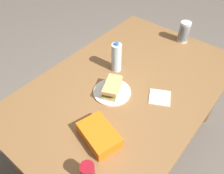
{
  "coord_description": "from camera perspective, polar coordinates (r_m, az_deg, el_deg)",
  "views": [
    {
      "loc": [
        0.92,
        0.62,
        1.82
      ],
      "look_at": [
        0.12,
        -0.03,
        0.79
      ],
      "focal_mm": 37.49,
      "sensor_mm": 36.0,
      "label": 1
    }
  ],
  "objects": [
    {
      "name": "dining_table",
      "position": [
        1.61,
        3.42,
        -1.6
      ],
      "size": [
        1.59,
        1.03,
        0.74
      ],
      "color": "olive",
      "rests_on": "ground_plane"
    },
    {
      "name": "ground_plane",
      "position": [
        2.13,
        2.65,
        -13.9
      ],
      "size": [
        8.0,
        8.0,
        0.0
      ],
      "primitive_type": "plane",
      "color": "#70665B"
    },
    {
      "name": "water_bottle_tall",
      "position": [
        1.6,
        1.1,
        7.24
      ],
      "size": [
        0.07,
        0.07,
        0.22
      ],
      "color": "silver",
      "rests_on": "dining_table"
    },
    {
      "name": "soda_can_red",
      "position": [
        1.13,
        -5.9,
        -20.11
      ],
      "size": [
        0.07,
        0.07,
        0.12
      ],
      "primitive_type": "cylinder",
      "color": "maroon",
      "rests_on": "dining_table"
    },
    {
      "name": "chip_bag",
      "position": [
        1.25,
        -3.15,
        -11.61
      ],
      "size": [
        0.21,
        0.26,
        0.07
      ],
      "primitive_type": "cube",
      "rotation": [
        0.0,
        0.0,
        4.43
      ],
      "color": "orange",
      "rests_on": "dining_table"
    },
    {
      "name": "sandwich",
      "position": [
        1.45,
        0.03,
        -0.04
      ],
      "size": [
        0.2,
        0.16,
        0.08
      ],
      "color": "#DBB26B",
      "rests_on": "paper_plate"
    },
    {
      "name": "plastic_cup_stack",
      "position": [
        1.99,
        17.19,
        12.72
      ],
      "size": [
        0.08,
        0.08,
        0.17
      ],
      "color": "silver",
      "rests_on": "dining_table"
    },
    {
      "name": "paper_napkin",
      "position": [
        1.49,
        11.56,
        -2.49
      ],
      "size": [
        0.18,
        0.18,
        0.01
      ],
      "primitive_type": "cube",
      "rotation": [
        0.0,
        0.0,
        0.48
      ],
      "color": "white",
      "rests_on": "dining_table"
    },
    {
      "name": "paper_plate",
      "position": [
        1.49,
        0.0,
        -1.2
      ],
      "size": [
        0.24,
        0.24,
        0.01
      ],
      "primitive_type": "cylinder",
      "color": "white",
      "rests_on": "dining_table"
    }
  ]
}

